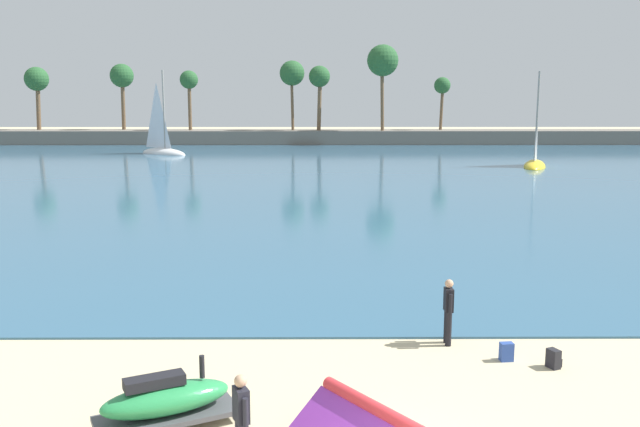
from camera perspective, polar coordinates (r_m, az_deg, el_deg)
The scene contains 9 objects.
sea at distance 72.73m, azimuth 0.51°, elevation 5.07°, with size 220.00×112.32×0.06m, color #33607F.
palm_headland at distance 88.66m, azimuth -0.57°, elevation 7.39°, with size 93.63×6.57×12.62m.
watercraft_on_trailer at distance 13.27m, azimuth -12.96°, elevation -15.21°, with size 2.77×2.04×1.28m.
person_rigging_by_gear at distance 11.55m, azimuth -6.68°, elevation -16.93°, with size 0.32×0.51×1.67m.
person_at_waterline at distance 17.10m, azimuth 10.81°, elevation -8.00°, with size 0.21×0.55×1.67m.
backpack_near_kite at distance 16.52m, azimuth 19.19°, elevation -11.56°, with size 0.35×0.36×0.44m.
backpack_by_trailer at distance 16.61m, azimuth 15.49°, elevation -11.24°, with size 0.32×0.30×0.44m.
sailboat_near_shore at distance 74.15m, azimuth -13.20°, elevation 5.59°, with size 6.36×5.50×9.44m.
sailboat_mid_bay at distance 61.73m, azimuth 17.75°, elevation 4.52°, with size 3.70×6.32×8.78m.
Camera 1 is at (-1.03, -8.53, 6.08)m, focal length 37.79 mm.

